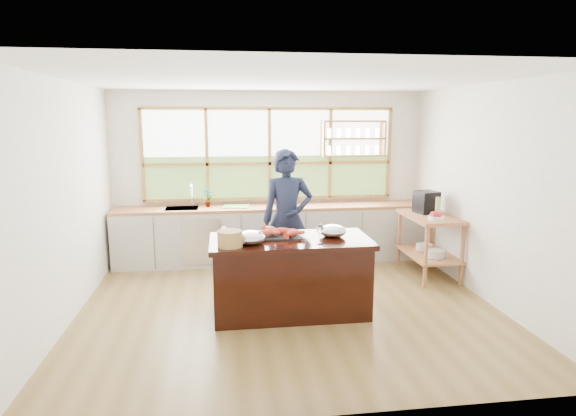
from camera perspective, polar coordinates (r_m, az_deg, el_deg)
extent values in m
plane|color=olive|center=(6.03, 0.00, -11.52)|extent=(5.00, 5.00, 0.00)
cube|color=white|center=(7.88, -2.20, 3.87)|extent=(5.00, 0.02, 2.70)
cube|color=white|center=(3.50, 4.97, -4.70)|extent=(5.00, 0.02, 2.70)
cube|color=white|center=(5.88, -24.91, 0.59)|extent=(0.02, 4.50, 2.70)
cube|color=white|center=(6.49, 22.46, 1.62)|extent=(0.02, 4.50, 2.70)
cube|color=white|center=(5.61, 0.00, 14.98)|extent=(5.00, 4.50, 0.02)
cube|color=#A5743C|center=(7.82, -2.19, 6.39)|extent=(4.05, 0.06, 1.50)
cube|color=white|center=(7.82, -2.23, 8.95)|extent=(3.98, 0.01, 0.75)
cube|color=#3F5E20|center=(7.88, -2.19, 3.67)|extent=(3.98, 0.01, 0.70)
cube|color=#A5743C|center=(7.93, 7.77, 10.16)|extent=(1.00, 0.28, 0.03)
cube|color=#A5743C|center=(7.94, 7.72, 8.17)|extent=(1.00, 0.28, 0.03)
cube|color=#A5743C|center=(7.96, 7.67, 6.20)|extent=(1.00, 0.28, 0.03)
cube|color=#A5743C|center=(7.82, 4.15, 8.21)|extent=(0.03, 0.28, 0.55)
cube|color=#A5743C|center=(8.09, 11.17, 8.11)|extent=(0.03, 0.28, 0.55)
cube|color=beige|center=(7.74, -1.93, -3.22)|extent=(4.90, 0.62, 0.85)
cube|color=silver|center=(7.41, -10.19, -3.98)|extent=(0.60, 0.01, 0.72)
cube|color=#AA603C|center=(7.65, -1.95, 0.06)|extent=(4.90, 0.62, 0.05)
cube|color=silver|center=(7.65, -12.44, -0.60)|extent=(0.50, 0.42, 0.16)
cube|color=#AA603C|center=(6.99, 19.95, -5.17)|extent=(0.04, 0.04, 0.90)
cube|color=#AA603C|center=(7.86, 16.60, -3.27)|extent=(0.04, 0.04, 0.90)
cube|color=#AA603C|center=(6.77, 16.03, -5.45)|extent=(0.04, 0.04, 0.90)
cube|color=#AA603C|center=(7.66, 13.04, -3.45)|extent=(0.04, 0.04, 0.90)
cube|color=#AA603C|center=(7.34, 16.28, -5.26)|extent=(0.62, 1.10, 0.03)
cube|color=#AA603C|center=(7.22, 16.51, -1.01)|extent=(0.62, 1.10, 0.05)
cylinder|color=silver|center=(7.11, 17.12, -5.25)|extent=(0.24, 0.24, 0.11)
cylinder|color=silver|center=(7.46, 15.84, -4.51)|extent=(0.24, 0.24, 0.09)
cube|color=black|center=(5.70, 0.28, -8.35)|extent=(1.77, 0.82, 0.84)
cube|color=black|center=(5.57, 0.28, -3.97)|extent=(1.85, 0.90, 0.06)
imported|color=#161C33|center=(6.45, -0.07, -1.35)|extent=(0.68, 0.45, 1.87)
imported|color=slate|center=(7.64, -9.52, 1.22)|extent=(0.18, 0.14, 0.29)
cube|color=#6BBC3A|center=(7.61, -6.19, 0.20)|extent=(0.45, 0.37, 0.01)
cube|color=black|center=(7.33, 16.06, 0.68)|extent=(0.34, 0.35, 0.32)
cylinder|color=#97BA58|center=(7.10, 17.33, 0.13)|extent=(0.08, 0.08, 0.28)
cylinder|color=silver|center=(6.92, 17.16, -1.11)|extent=(0.22, 0.22, 0.05)
sphere|color=red|center=(6.93, 17.56, -0.69)|extent=(0.07, 0.07, 0.07)
sphere|color=red|center=(6.96, 17.14, -0.62)|extent=(0.07, 0.07, 0.07)
sphere|color=red|center=(6.92, 16.78, -0.67)|extent=(0.07, 0.07, 0.07)
sphere|color=red|center=(6.86, 16.98, -0.76)|extent=(0.07, 0.07, 0.07)
sphere|color=red|center=(6.87, 17.47, -0.77)|extent=(0.07, 0.07, 0.07)
cube|color=black|center=(5.66, -1.39, -3.33)|extent=(0.58, 0.44, 0.02)
ellipsoid|color=#DB4A21|center=(5.59, -2.56, -3.00)|extent=(0.23, 0.15, 0.08)
ellipsoid|color=#DB4A21|center=(5.68, -0.61, -2.77)|extent=(0.23, 0.14, 0.08)
ellipsoid|color=#DB4A21|center=(5.58, 0.56, -3.02)|extent=(0.21, 0.21, 0.08)
ellipsoid|color=#DB4A21|center=(5.76, -2.02, -2.58)|extent=(0.18, 0.23, 0.08)
ellipsoid|color=silver|center=(5.35, -4.43, -3.52)|extent=(0.33, 0.33, 0.16)
ellipsoid|color=silver|center=(5.68, 5.31, -2.74)|extent=(0.31, 0.31, 0.15)
cylinder|color=white|center=(5.36, 3.79, -4.21)|extent=(0.06, 0.06, 0.01)
cylinder|color=white|center=(5.34, 3.80, -3.53)|extent=(0.01, 0.01, 0.13)
ellipsoid|color=white|center=(5.32, 3.81, -2.48)|extent=(0.08, 0.08, 0.10)
cylinder|color=#A5834C|center=(5.25, -6.90, -3.63)|extent=(0.27, 0.27, 0.17)
cylinder|color=white|center=(5.75, -7.35, -2.87)|extent=(0.14, 0.31, 0.08)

